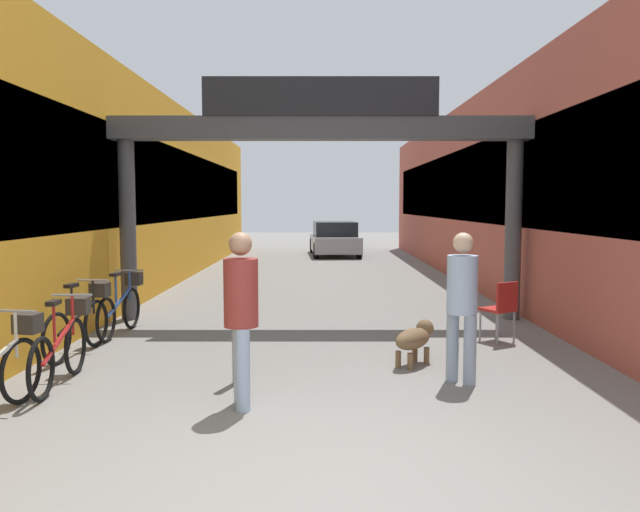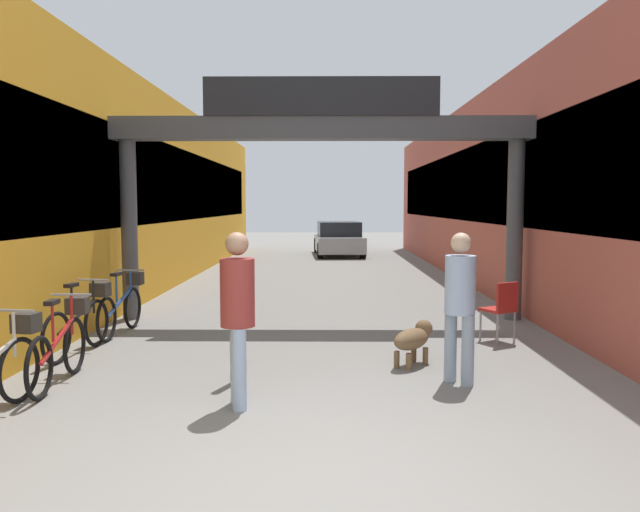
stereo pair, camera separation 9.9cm
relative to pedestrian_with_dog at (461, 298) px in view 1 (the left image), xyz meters
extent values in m
plane|color=gray|center=(-1.58, -2.42, -0.97)|extent=(80.00, 80.00, 0.00)
cube|color=gold|center=(-6.68, 8.58, 1.30)|extent=(3.00, 26.00, 4.55)
cube|color=black|center=(-5.20, 8.58, 1.53)|extent=(0.04, 23.40, 1.82)
cube|color=#B25142|center=(3.52, 8.58, 1.30)|extent=(3.00, 26.00, 4.55)
cube|color=black|center=(2.04, 8.58, 1.53)|extent=(0.04, 23.40, 1.82)
cylinder|color=#4C4C4F|center=(-4.93, 3.93, 0.58)|extent=(0.28, 0.28, 3.11)
cylinder|color=#4C4C4F|center=(1.77, 3.93, 0.58)|extent=(0.28, 0.28, 3.11)
cube|color=#4C4C4F|center=(-1.58, 3.93, 2.33)|extent=(7.40, 0.44, 0.38)
cube|color=#232326|center=(-1.58, 3.73, 2.84)|extent=(3.96, 0.10, 0.64)
cylinder|color=#8C9EB2|center=(-0.08, 0.09, -0.58)|extent=(0.20, 0.20, 0.79)
cylinder|color=#8C9EB2|center=(0.08, -0.09, -0.58)|extent=(0.20, 0.20, 0.79)
cylinder|color=#A5BFE0|center=(0.00, 0.00, 0.15)|extent=(0.48, 0.48, 0.65)
sphere|color=beige|center=(0.00, 0.00, 0.61)|extent=(0.31, 0.31, 0.22)
cylinder|color=#A5BFE0|center=(-2.33, -0.95, -0.57)|extent=(0.17, 0.17, 0.81)
cylinder|color=#A5BFE0|center=(-2.39, -0.72, -0.57)|extent=(0.17, 0.17, 0.81)
cylinder|color=#99332D|center=(-2.36, -0.83, 0.17)|extent=(0.41, 0.41, 0.67)
sphere|color=tan|center=(-2.36, -0.83, 0.65)|extent=(0.27, 0.27, 0.23)
ellipsoid|color=brown|center=(-0.43, 0.75, -0.63)|extent=(0.64, 0.69, 0.26)
sphere|color=brown|center=(-0.24, 0.97, -0.54)|extent=(0.31, 0.31, 0.22)
sphere|color=white|center=(-0.30, 0.90, -0.65)|extent=(0.22, 0.22, 0.16)
cylinder|color=brown|center=(-0.37, 0.95, -0.87)|extent=(0.10, 0.10, 0.21)
cylinder|color=brown|center=(-0.24, 0.84, -0.87)|extent=(0.10, 0.10, 0.21)
cylinder|color=brown|center=(-0.62, 0.65, -0.87)|extent=(0.10, 0.10, 0.21)
cylinder|color=brown|center=(-0.49, 0.54, -0.87)|extent=(0.10, 0.10, 0.21)
torus|color=black|center=(-4.60, -0.73, -0.64)|extent=(0.15, 0.67, 0.67)
cylinder|color=beige|center=(-4.61, -0.78, -0.26)|extent=(0.04, 0.04, 0.46)
cylinder|color=gray|center=(-4.61, -0.78, -0.02)|extent=(0.46, 0.10, 0.03)
cube|color=#332D28|center=(-4.58, -0.59, -0.18)|extent=(0.27, 0.23, 0.20)
torus|color=black|center=(-4.48, 0.37, -0.64)|extent=(0.08, 0.67, 0.67)
torus|color=black|center=(-4.43, -0.65, -0.64)|extent=(0.08, 0.67, 0.67)
cube|color=red|center=(-4.45, -0.14, -0.46)|extent=(0.08, 0.94, 0.34)
cylinder|color=red|center=(-4.45, -0.26, -0.24)|extent=(0.03, 0.03, 0.42)
cube|color=black|center=(-4.45, -0.26, -0.02)|extent=(0.11, 0.22, 0.05)
cylinder|color=red|center=(-4.47, 0.31, -0.26)|extent=(0.03, 0.03, 0.46)
cylinder|color=gray|center=(-4.47, 0.31, -0.02)|extent=(0.46, 0.05, 0.03)
cube|color=#332D28|center=(-4.48, 0.51, -0.18)|extent=(0.25, 0.21, 0.20)
torus|color=black|center=(-4.74, 1.78, -0.64)|extent=(0.14, 0.67, 0.67)
torus|color=black|center=(-4.87, 0.77, -0.64)|extent=(0.14, 0.67, 0.67)
cube|color=black|center=(-4.81, 1.28, -0.46)|extent=(0.16, 0.94, 0.34)
cylinder|color=black|center=(-4.82, 1.16, -0.24)|extent=(0.04, 0.04, 0.42)
cube|color=black|center=(-4.82, 1.16, -0.02)|extent=(0.13, 0.23, 0.05)
cylinder|color=black|center=(-4.75, 1.72, -0.26)|extent=(0.04, 0.04, 0.46)
cylinder|color=gray|center=(-4.75, 1.72, -0.02)|extent=(0.46, 0.09, 0.03)
cube|color=#332D28|center=(-4.72, 1.92, -0.18)|extent=(0.26, 0.23, 0.20)
torus|color=black|center=(-4.63, 3.07, -0.64)|extent=(0.09, 0.67, 0.67)
torus|color=black|center=(-4.69, 2.05, -0.64)|extent=(0.09, 0.67, 0.67)
cube|color=#234C9E|center=(-4.66, 2.56, -0.46)|extent=(0.10, 0.94, 0.34)
cylinder|color=#234C9E|center=(-4.67, 2.44, -0.24)|extent=(0.03, 0.03, 0.42)
cube|color=black|center=(-4.67, 2.44, -0.02)|extent=(0.11, 0.23, 0.05)
cylinder|color=#234C9E|center=(-4.63, 3.01, -0.26)|extent=(0.03, 0.03, 0.46)
cylinder|color=gray|center=(-4.63, 3.01, -0.02)|extent=(0.46, 0.06, 0.03)
cube|color=#332D28|center=(-4.62, 3.21, -0.18)|extent=(0.25, 0.21, 0.20)
cylinder|color=gray|center=(-2.52, -0.01, -0.47)|extent=(0.10, 0.10, 1.00)
sphere|color=gray|center=(-2.52, -0.01, 0.06)|extent=(0.10, 0.10, 0.10)
cylinder|color=gray|center=(0.79, 2.22, -0.75)|extent=(0.04, 0.04, 0.45)
cylinder|color=gray|center=(1.08, 2.39, -0.75)|extent=(0.04, 0.04, 0.45)
cylinder|color=gray|center=(0.96, 1.93, -0.75)|extent=(0.04, 0.04, 0.45)
cylinder|color=gray|center=(1.25, 2.10, -0.75)|extent=(0.04, 0.04, 0.45)
cube|color=#B2231E|center=(1.02, 2.16, -0.50)|extent=(0.55, 0.55, 0.04)
cube|color=#B2231E|center=(1.11, 2.00, -0.28)|extent=(0.36, 0.24, 0.40)
cube|color=#99999E|center=(-1.02, 17.58, -0.49)|extent=(1.99, 4.10, 0.60)
cube|color=#1E2328|center=(-1.01, 17.43, 0.08)|extent=(1.71, 2.29, 0.55)
cylinder|color=black|center=(-1.90, 18.98, -0.67)|extent=(0.24, 0.61, 0.60)
cylinder|color=black|center=(-0.31, 19.08, -0.67)|extent=(0.24, 0.61, 0.60)
cylinder|color=black|center=(-1.72, 16.09, -0.67)|extent=(0.24, 0.61, 0.60)
cylinder|color=black|center=(-0.13, 16.18, -0.67)|extent=(0.24, 0.61, 0.60)
camera|label=1|loc=(-1.58, -6.88, 1.04)|focal=35.00mm
camera|label=2|loc=(-1.49, -6.88, 1.04)|focal=35.00mm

